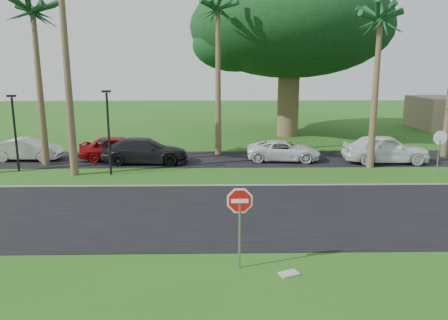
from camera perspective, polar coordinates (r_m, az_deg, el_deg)
name	(u,v)px	position (r m, az deg, el deg)	size (l,w,h in m)	color
ground	(221,231)	(16.24, -0.37, -9.21)	(120.00, 120.00, 0.00)	#205715
road	(221,212)	(18.11, -0.46, -6.86)	(120.00, 8.00, 0.02)	black
parking_strip	(218,159)	(28.24, -0.73, 0.15)	(120.00, 5.00, 0.02)	black
curb	(220,185)	(21.97, -0.59, -3.34)	(120.00, 0.12, 0.06)	gray
stop_sign_near	(240,211)	(12.82, 2.06, -6.72)	(1.05, 0.07, 2.62)	gray
stop_sign_far	(440,144)	(26.46, 26.33, 1.93)	(1.05, 0.07, 2.62)	gray
palm_left_mid	(33,16)	(28.19, -23.66, 16.87)	(5.00, 5.00, 10.00)	brown
palm_center	(218,13)	(29.28, -0.80, 18.60)	(5.00, 5.00, 10.50)	brown
palm_right_near	(380,24)	(26.83, 19.73, 16.40)	(5.00, 5.00, 9.50)	brown
canopy_tree	(290,28)	(37.74, 8.67, 16.72)	(16.50, 16.50, 13.12)	brown
streetlight_left	(15,128)	(27.29, -25.67, 3.82)	(0.45, 0.25, 4.34)	black
streetlight_right	(108,127)	(24.53, -14.86, 4.16)	(0.45, 0.25, 4.64)	black
car_silver	(28,150)	(30.38, -24.28, 1.24)	(1.47, 4.23, 1.39)	silver
car_red	(118,148)	(28.39, -13.70, 1.48)	(1.88, 4.67, 1.59)	maroon
car_dark	(145,151)	(27.34, -10.27, 1.17)	(2.15, 5.28, 1.53)	black
car_minivan	(284,151)	(27.86, 7.78, 1.19)	(2.12, 4.60, 1.28)	white
car_pickup	(385,149)	(28.76, 20.33, 1.35)	(2.06, 5.12, 1.74)	white
utility_slab	(289,274)	(13.21, 8.51, -14.49)	(0.55, 0.35, 0.06)	#9E9F97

